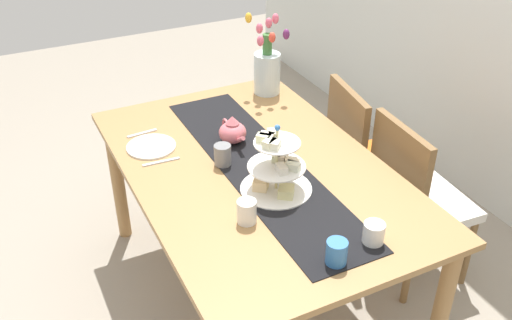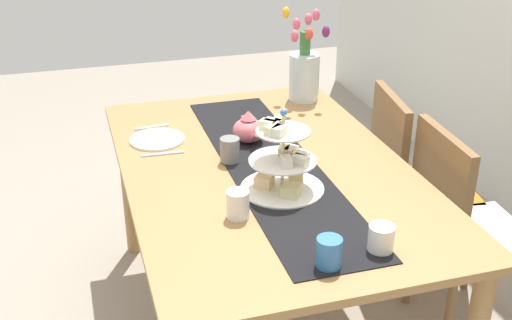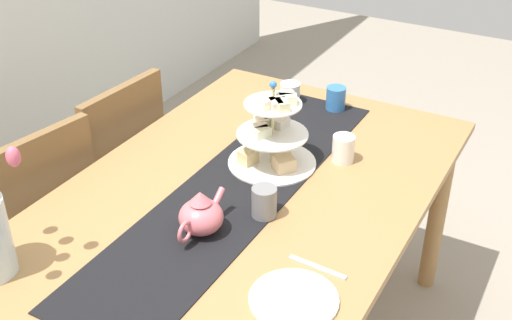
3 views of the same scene
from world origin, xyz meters
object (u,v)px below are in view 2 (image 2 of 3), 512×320
at_px(chair_right, 461,224).
at_px(teapot, 248,129).
at_px(tulip_vase, 304,71).
at_px(fork_left, 152,127).
at_px(cream_jug, 381,238).
at_px(dining_table, 266,189).
at_px(mug_orange, 329,253).
at_px(knife_left, 163,154).
at_px(mug_grey, 230,150).
at_px(mug_white_text, 238,204).
at_px(dinner_plate_left, 157,139).
at_px(tiered_cake_stand, 283,163).
at_px(chair_left, 410,178).

relative_size(chair_right, teapot, 3.82).
relative_size(tulip_vase, fork_left, 2.89).
bearing_deg(cream_jug, fork_left, -155.85).
bearing_deg(dining_table, mug_orange, -1.94).
bearing_deg(tulip_vase, knife_left, -60.02).
height_order(chair_right, mug_grey, chair_right).
bearing_deg(mug_grey, tulip_vase, 138.16).
distance_m(cream_jug, knife_left, 1.02).
xyz_separation_m(dining_table, tulip_vase, (-0.66, 0.40, 0.24)).
distance_m(chair_right, mug_white_text, 1.02).
height_order(tulip_vase, dinner_plate_left, tulip_vase).
xyz_separation_m(dinner_plate_left, fork_left, (-0.15, 0.00, -0.00)).
relative_size(tiered_cake_stand, fork_left, 2.03).
bearing_deg(teapot, knife_left, -87.04).
bearing_deg(dinner_plate_left, teapot, 70.70).
relative_size(chair_right, dinner_plate_left, 3.96).
relative_size(knife_left, mug_orange, 1.79).
height_order(dining_table, teapot, teapot).
relative_size(chair_left, mug_white_text, 9.58).
height_order(cream_jug, knife_left, cream_jug).
bearing_deg(fork_left, chair_right, 57.28).
bearing_deg(dining_table, chair_right, 74.84).
relative_size(tiered_cake_stand, mug_orange, 3.20).
distance_m(fork_left, mug_white_text, 0.86).
bearing_deg(tulip_vase, tiered_cake_stand, -24.89).
distance_m(cream_jug, mug_white_text, 0.48).
distance_m(cream_jug, mug_grey, 0.78).
bearing_deg(cream_jug, teapot, -169.81).
height_order(tiered_cake_stand, mug_white_text, tiered_cake_stand).
bearing_deg(mug_white_text, knife_left, -163.92).
xyz_separation_m(dining_table, knife_left, (-0.23, -0.36, 0.10)).
relative_size(fork_left, mug_grey, 1.58).
relative_size(tulip_vase, knife_left, 2.55).
xyz_separation_m(chair_left, mug_white_text, (0.55, -0.96, 0.31)).
xyz_separation_m(dining_table, dinner_plate_left, (-0.37, -0.36, 0.10)).
relative_size(dining_table, fork_left, 11.16).
bearing_deg(chair_left, tiered_cake_stand, -61.70).
xyz_separation_m(dining_table, tiered_cake_stand, (0.19, 0.00, 0.20)).
relative_size(chair_left, tiered_cake_stand, 2.99).
bearing_deg(tiered_cake_stand, tulip_vase, 155.11).
bearing_deg(chair_left, knife_left, -90.41).
xyz_separation_m(chair_right, teapot, (-0.45, -0.76, 0.33)).
bearing_deg(dining_table, tiered_cake_stand, 0.16).
bearing_deg(dinner_plate_left, chair_right, 62.82).
bearing_deg(chair_right, chair_left, 179.89).
height_order(dining_table, cream_jug, cream_jug).
relative_size(chair_left, teapot, 3.82).
height_order(chair_left, dinner_plate_left, chair_left).
bearing_deg(mug_grey, mug_orange, 7.22).
xyz_separation_m(chair_right, tulip_vase, (-0.87, -0.36, 0.41)).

